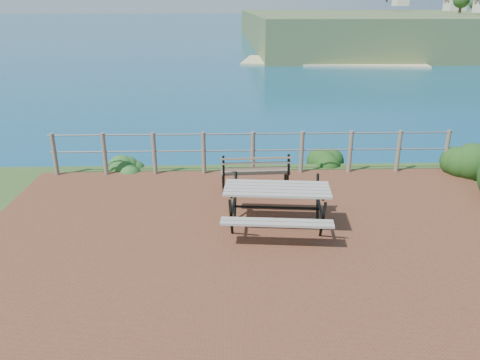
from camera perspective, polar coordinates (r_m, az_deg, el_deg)
The scene contains 8 objects.
ground at distance 8.08m, azimuth 2.89°, elevation -7.30°, with size 10.00×7.00×0.12m, color brown.
ocean at distance 207.14m, azimuth -1.71°, elevation 19.67°, with size 1200.00×1200.00×0.00m, color #167886.
safety_railing at distance 10.96m, azimuth 1.57°, elevation 3.64°, with size 9.40×0.10×1.00m.
picnic_table at distance 8.26m, azimuth 4.48°, elevation -2.87°, with size 1.90×1.59×0.77m.
park_bench at distance 9.96m, azimuth 1.86°, elevation 1.73°, with size 1.49×0.43×0.83m.
shrub_right_edge at distance 12.34m, azimuth 25.65°, elevation 0.73°, with size 1.03×1.03×1.48m, color #154717.
shrub_lip_west at distance 11.77m, azimuth -13.78°, elevation 1.32°, with size 0.79×0.79×0.54m, color #225A23.
shrub_lip_east at distance 12.10m, azimuth 10.67°, elevation 2.11°, with size 0.72×0.72×0.44m, color #154717.
Camera 1 is at (-0.63, -7.10, 3.79)m, focal length 35.00 mm.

